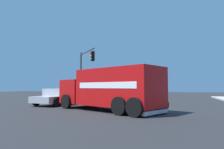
# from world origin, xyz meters

# --- Properties ---
(ground_plane) EXTENTS (100.00, 100.00, 0.00)m
(ground_plane) POSITION_xyz_m (0.00, 0.00, 0.00)
(ground_plane) COLOR #2B2B2D
(delivery_truck) EXTENTS (7.91, 5.62, 2.67)m
(delivery_truck) POSITION_xyz_m (1.61, 0.33, 1.41)
(delivery_truck) COLOR red
(delivery_truck) RESTS_ON ground
(traffic_light_secondary) EXTENTS (3.14, 3.39, 5.51)m
(traffic_light_secondary) POSITION_xyz_m (6.96, -7.20, 3.65)
(traffic_light_secondary) COLOR #38383D
(traffic_light_secondary) RESTS_ON ground
(pickup_silver) EXTENTS (2.59, 5.34, 1.38)m
(pickup_silver) POSITION_xyz_m (7.15, -2.56, 0.73)
(pickup_silver) COLOR #B7BABF
(pickup_silver) RESTS_ON ground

